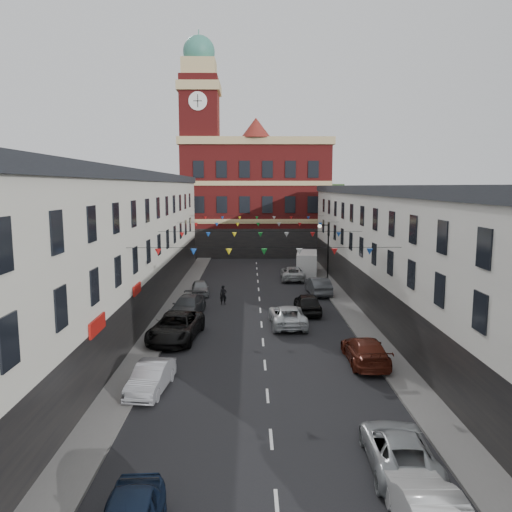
{
  "coord_description": "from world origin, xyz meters",
  "views": [
    {
      "loc": [
        -0.8,
        -33.98,
        9.66
      ],
      "look_at": [
        -0.3,
        6.87,
        3.9
      ],
      "focal_mm": 35.0,
      "sensor_mm": 36.0,
      "label": 1
    }
  ],
  "objects_px": {
    "street_lamp": "(326,246)",
    "white_van": "(307,263)",
    "car_right_d": "(308,303)",
    "pedestrian": "(223,295)",
    "car_left_d": "(188,306)",
    "car_right_b": "(398,449)",
    "car_left_c": "(176,327)",
    "car_left_b": "(151,377)",
    "car_right_c": "(365,351)",
    "car_right_e": "(318,286)",
    "car_left_e": "(200,288)",
    "moving_car": "(287,316)",
    "car_right_f": "(293,273)"
  },
  "relations": [
    {
      "from": "moving_car",
      "to": "white_van",
      "type": "height_order",
      "value": "white_van"
    },
    {
      "from": "car_right_e",
      "to": "car_left_e",
      "type": "bearing_deg",
      "value": -4.21
    },
    {
      "from": "car_left_e",
      "to": "car_right_d",
      "type": "relative_size",
      "value": 0.82
    },
    {
      "from": "car_left_b",
      "to": "car_right_f",
      "type": "relative_size",
      "value": 0.81
    },
    {
      "from": "car_left_d",
      "to": "car_left_c",
      "type": "bearing_deg",
      "value": -82.38
    },
    {
      "from": "car_left_c",
      "to": "car_left_e",
      "type": "relative_size",
      "value": 1.59
    },
    {
      "from": "car_left_b",
      "to": "car_right_b",
      "type": "distance_m",
      "value": 11.8
    },
    {
      "from": "car_left_b",
      "to": "car_left_d",
      "type": "xyz_separation_m",
      "value": [
        0.0,
        14.02,
        0.04
      ]
    },
    {
      "from": "car_right_b",
      "to": "moving_car",
      "type": "height_order",
      "value": "moving_car"
    },
    {
      "from": "car_right_b",
      "to": "car_right_d",
      "type": "height_order",
      "value": "car_right_d"
    },
    {
      "from": "car_left_c",
      "to": "pedestrian",
      "type": "height_order",
      "value": "car_left_c"
    },
    {
      "from": "street_lamp",
      "to": "pedestrian",
      "type": "relative_size",
      "value": 3.77
    },
    {
      "from": "car_right_f",
      "to": "white_van",
      "type": "xyz_separation_m",
      "value": [
        1.85,
        3.31,
        0.52
      ]
    },
    {
      "from": "car_right_d",
      "to": "car_right_b",
      "type": "bearing_deg",
      "value": 91.5
    },
    {
      "from": "car_left_b",
      "to": "white_van",
      "type": "xyz_separation_m",
      "value": [
        10.95,
        31.45,
        0.55
      ]
    },
    {
      "from": "white_van",
      "to": "car_right_c",
      "type": "bearing_deg",
      "value": -82.54
    },
    {
      "from": "car_left_d",
      "to": "car_right_b",
      "type": "height_order",
      "value": "car_left_d"
    },
    {
      "from": "street_lamp",
      "to": "car_left_c",
      "type": "distance_m",
      "value": 21.36
    },
    {
      "from": "car_right_d",
      "to": "pedestrian",
      "type": "bearing_deg",
      "value": -23.89
    },
    {
      "from": "car_left_e",
      "to": "car_right_c",
      "type": "xyz_separation_m",
      "value": [
        10.76,
        -17.53,
        0.09
      ]
    },
    {
      "from": "car_left_d",
      "to": "car_right_d",
      "type": "distance_m",
      "value": 9.11
    },
    {
      "from": "car_right_b",
      "to": "car_left_c",
      "type": "bearing_deg",
      "value": -52.99
    },
    {
      "from": "car_left_d",
      "to": "pedestrian",
      "type": "distance_m",
      "value": 4.19
    },
    {
      "from": "car_left_c",
      "to": "car_right_c",
      "type": "xyz_separation_m",
      "value": [
        11.0,
        -4.42,
        -0.1
      ]
    },
    {
      "from": "car_left_d",
      "to": "white_van",
      "type": "distance_m",
      "value": 20.59
    },
    {
      "from": "car_left_c",
      "to": "car_left_d",
      "type": "distance_m",
      "value": 6.01
    },
    {
      "from": "car_right_d",
      "to": "moving_car",
      "type": "relative_size",
      "value": 0.89
    },
    {
      "from": "car_right_d",
      "to": "white_van",
      "type": "height_order",
      "value": "white_van"
    },
    {
      "from": "car_right_d",
      "to": "white_van",
      "type": "relative_size",
      "value": 0.82
    },
    {
      "from": "car_right_b",
      "to": "car_right_c",
      "type": "xyz_separation_m",
      "value": [
        1.18,
        10.14,
        0.07
      ]
    },
    {
      "from": "car_left_d",
      "to": "car_right_f",
      "type": "xyz_separation_m",
      "value": [
        9.1,
        14.11,
        -0.02
      ]
    },
    {
      "from": "car_left_d",
      "to": "street_lamp",
      "type": "bearing_deg",
      "value": 50.92
    },
    {
      "from": "street_lamp",
      "to": "white_van",
      "type": "distance_m",
      "value": 6.73
    },
    {
      "from": "car_right_c",
      "to": "moving_car",
      "type": "bearing_deg",
      "value": -63.57
    },
    {
      "from": "car_left_c",
      "to": "car_right_f",
      "type": "xyz_separation_m",
      "value": [
        9.1,
        20.12,
        -0.12
      ]
    },
    {
      "from": "car_right_c",
      "to": "car_right_d",
      "type": "height_order",
      "value": "car_right_d"
    },
    {
      "from": "car_right_b",
      "to": "pedestrian",
      "type": "relative_size",
      "value": 2.96
    },
    {
      "from": "street_lamp",
      "to": "white_van",
      "type": "xyz_separation_m",
      "value": [
        -1.1,
        6.07,
        -2.68
      ]
    },
    {
      "from": "street_lamp",
      "to": "car_right_f",
      "type": "height_order",
      "value": "street_lamp"
    },
    {
      "from": "white_van",
      "to": "car_right_d",
      "type": "bearing_deg",
      "value": -88.88
    },
    {
      "from": "moving_car",
      "to": "street_lamp",
      "type": "bearing_deg",
      "value": -110.56
    },
    {
      "from": "car_left_d",
      "to": "car_right_e",
      "type": "bearing_deg",
      "value": 40.98
    },
    {
      "from": "moving_car",
      "to": "car_right_b",
      "type": "bearing_deg",
      "value": 95.97
    },
    {
      "from": "car_left_c",
      "to": "car_right_f",
      "type": "relative_size",
      "value": 1.17
    },
    {
      "from": "car_right_e",
      "to": "pedestrian",
      "type": "distance_m",
      "value": 9.11
    },
    {
      "from": "car_left_b",
      "to": "car_right_c",
      "type": "relative_size",
      "value": 0.82
    },
    {
      "from": "car_left_e",
      "to": "white_van",
      "type": "xyz_separation_m",
      "value": [
        10.71,
        10.32,
        0.59
      ]
    },
    {
      "from": "car_right_c",
      "to": "car_right_e",
      "type": "distance_m",
      "value": 17.54
    },
    {
      "from": "car_left_c",
      "to": "car_right_d",
      "type": "relative_size",
      "value": 1.3
    },
    {
      "from": "street_lamp",
      "to": "car_right_b",
      "type": "bearing_deg",
      "value": -94.0
    }
  ]
}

